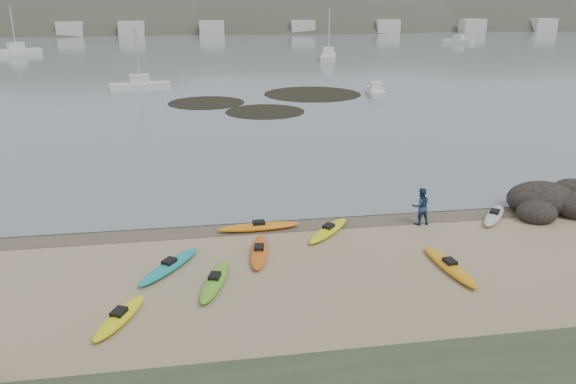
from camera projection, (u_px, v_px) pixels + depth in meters
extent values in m
plane|color=tan|center=(288.00, 221.00, 27.39)|extent=(600.00, 600.00, 0.00)
plane|color=brown|center=(289.00, 223.00, 27.11)|extent=(60.00, 60.00, 0.00)
plane|color=slate|center=(201.00, 17.00, 307.13)|extent=(1200.00, 1200.00, 0.00)
ellipsoid|color=orange|center=(449.00, 266.00, 22.41)|extent=(1.12, 3.93, 0.34)
ellipsoid|color=#5FB624|center=(215.00, 281.00, 21.24)|extent=(1.64, 3.52, 0.34)
ellipsoid|color=teal|center=(170.00, 266.00, 22.42)|extent=(2.72, 3.49, 0.34)
ellipsoid|color=yellow|center=(328.00, 230.00, 25.85)|extent=(2.77, 3.04, 0.34)
ellipsoid|color=silver|center=(494.00, 216.00, 27.61)|extent=(2.58, 2.91, 0.34)
ellipsoid|color=orange|center=(259.00, 227.00, 26.26)|extent=(3.93, 0.87, 0.34)
ellipsoid|color=#D95D12|center=(259.00, 252.00, 23.68)|extent=(1.25, 3.48, 0.34)
ellipsoid|color=yellow|center=(120.00, 317.00, 18.82)|extent=(1.89, 3.04, 0.34)
imported|color=navy|center=(421.00, 206.00, 26.73)|extent=(0.94, 0.76, 1.83)
ellipsoid|color=black|center=(540.00, 204.00, 28.82)|extent=(3.52, 2.74, 1.76)
ellipsoid|color=black|center=(536.00, 216.00, 27.48)|extent=(1.95, 1.76, 1.17)
ellipsoid|color=black|center=(570.00, 198.00, 29.81)|extent=(2.15, 1.95, 1.56)
cylinder|color=black|center=(265.00, 112.00, 53.44)|extent=(7.62, 7.62, 0.04)
cylinder|color=black|center=(312.00, 94.00, 63.17)|extent=(10.98, 10.98, 0.04)
cylinder|color=black|center=(206.00, 103.00, 57.89)|extent=(7.93, 7.93, 0.04)
cube|color=silver|center=(140.00, 86.00, 65.75)|extent=(7.13, 3.17, 0.96)
cube|color=silver|center=(376.00, 92.00, 62.54)|extent=(2.47, 5.69, 0.77)
cube|color=silver|center=(328.00, 57.00, 96.92)|extent=(4.40, 8.56, 1.15)
cube|color=silver|center=(17.00, 52.00, 106.23)|extent=(8.70, 6.77, 1.23)
cube|color=silver|center=(458.00, 41.00, 133.49)|extent=(6.04, 7.10, 1.03)
ellipsoid|color=#384235|center=(85.00, 78.00, 208.35)|extent=(220.00, 120.00, 80.00)
ellipsoid|color=#384235|center=(299.00, 68.00, 214.86)|extent=(200.00, 110.00, 68.00)
ellipsoid|color=#384235|center=(492.00, 66.00, 237.60)|extent=(230.00, 130.00, 76.00)
cube|color=beige|center=(55.00, 29.00, 155.61)|extent=(7.00, 5.00, 4.00)
cube|color=beige|center=(144.00, 28.00, 159.23)|extent=(7.00, 5.00, 4.00)
cube|color=beige|center=(229.00, 28.00, 162.85)|extent=(7.00, 5.00, 4.00)
cube|color=beige|center=(310.00, 27.00, 166.47)|extent=(7.00, 5.00, 4.00)
cube|color=beige|center=(387.00, 26.00, 170.09)|extent=(7.00, 5.00, 4.00)
cube|color=beige|center=(462.00, 26.00, 173.71)|extent=(7.00, 5.00, 4.00)
cube|color=beige|center=(533.00, 25.00, 177.33)|extent=(7.00, 5.00, 4.00)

